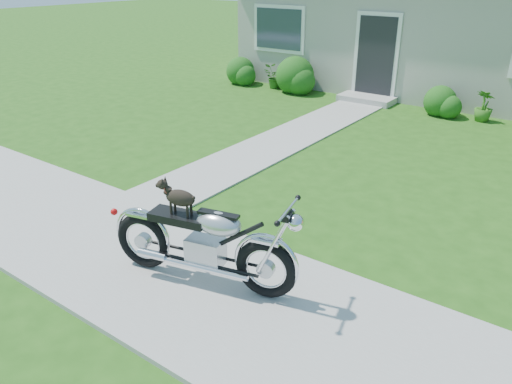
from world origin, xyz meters
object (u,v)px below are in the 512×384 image
potted_plant_right (484,106)px  house (475,9)px  motorcycle_with_dog (205,241)px  potted_plant_left (274,77)px

potted_plant_right → house: bearing=111.8°
house → potted_plant_right: (1.38, -3.44, -1.80)m
motorcycle_with_dog → potted_plant_right: bearing=71.0°
potted_plant_left → potted_plant_right: potted_plant_right is taller
potted_plant_left → motorcycle_with_dog: 9.86m
house → motorcycle_with_dog: house is taller
potted_plant_right → motorcycle_with_dog: 8.58m
potted_plant_right → motorcycle_with_dog: (-0.82, -8.54, 0.19)m
house → motorcycle_with_dog: bearing=-87.4°
house → motorcycle_with_dog: size_ratio=5.75×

